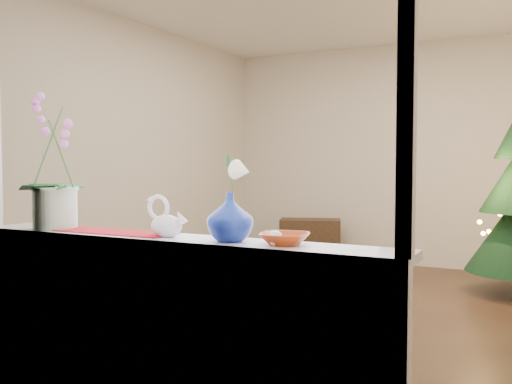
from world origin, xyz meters
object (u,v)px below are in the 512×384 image
swan (166,217)px  blue_vase (230,213)px  orchid_pot (54,160)px  paperweight (275,238)px  side_table (310,241)px  amber_dish (285,240)px

swan → blue_vase: blue_vase is taller
orchid_pot → paperweight: 1.31m
orchid_pot → swan: bearing=-0.6°
paperweight → blue_vase: bearing=170.7°
side_table → paperweight: bearing=-89.2°
orchid_pot → blue_vase: size_ratio=2.91×
orchid_pot → paperweight: (1.27, -0.04, -0.32)m
orchid_pot → amber_dish: (1.29, 0.01, -0.33)m
paperweight → swan: bearing=177.1°
orchid_pot → swan: (0.71, -0.01, -0.26)m
paperweight → amber_dish: size_ratio=0.37×
amber_dish → blue_vase: bearing=-177.6°
amber_dish → orchid_pot: bearing=-179.4°
orchid_pot → amber_dish: 1.34m
swan → amber_dish: (0.58, 0.02, -0.07)m
blue_vase → amber_dish: blue_vase is taller
side_table → amber_dish: bearing=-88.7°
orchid_pot → side_table: orchid_pot is taller
amber_dish → side_table: size_ratio=0.24×
amber_dish → paperweight: bearing=-113.8°
blue_vase → side_table: size_ratio=0.33×
swan → side_table: (-1.06, 4.45, -0.73)m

